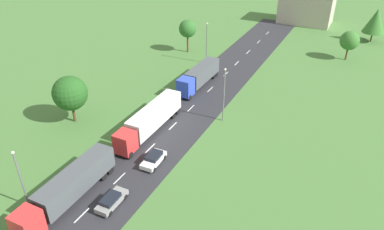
{
  "coord_description": "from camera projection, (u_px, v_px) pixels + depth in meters",
  "views": [
    {
      "loc": [
        23.79,
        -9.38,
        30.02
      ],
      "look_at": [
        1.92,
        34.34,
        1.08
      ],
      "focal_mm": 34.19,
      "sensor_mm": 36.0,
      "label": 1
    }
  ],
  "objects": [
    {
      "name": "road",
      "position": [
        148.0,
        151.0,
        50.5
      ],
      "size": [
        10.0,
        140.0,
        0.06
      ],
      "primitive_type": "cube",
      "color": "#2B2B30",
      "rests_on": "ground"
    },
    {
      "name": "lane_marking_centre",
      "position": [
        135.0,
        163.0,
        48.09
      ],
      "size": [
        0.16,
        122.91,
        0.01
      ],
      "color": "white",
      "rests_on": "road"
    },
    {
      "name": "truck_lead",
      "position": [
        68.0,
        187.0,
        41.04
      ],
      "size": [
        2.57,
        14.03,
        3.5
      ],
      "color": "red",
      "rests_on": "road"
    },
    {
      "name": "truck_second",
      "position": [
        150.0,
        119.0,
        53.64
      ],
      "size": [
        2.51,
        14.78,
        3.63
      ],
      "color": "red",
      "rests_on": "road"
    },
    {
      "name": "truck_third",
      "position": [
        199.0,
        76.0,
        66.89
      ],
      "size": [
        2.73,
        12.67,
        3.54
      ],
      "color": "blue",
      "rests_on": "road"
    },
    {
      "name": "car_second",
      "position": [
        111.0,
        200.0,
        41.09
      ],
      "size": [
        1.78,
        4.26,
        1.38
      ],
      "color": "gray",
      "rests_on": "road"
    },
    {
      "name": "car_third",
      "position": [
        154.0,
        159.0,
        47.62
      ],
      "size": [
        2.0,
        4.2,
        1.44
      ],
      "color": "white",
      "rests_on": "road"
    },
    {
      "name": "lamppost_lead",
      "position": [
        20.0,
        176.0,
        39.38
      ],
      "size": [
        0.36,
        0.36,
        7.59
      ],
      "color": "slate",
      "rests_on": "ground"
    },
    {
      "name": "lamppost_second",
      "position": [
        224.0,
        92.0,
        55.0
      ],
      "size": [
        0.36,
        0.36,
        8.87
      ],
      "color": "slate",
      "rests_on": "ground"
    },
    {
      "name": "lamppost_third",
      "position": [
        207.0,
        41.0,
        75.3
      ],
      "size": [
        0.36,
        0.36,
        8.62
      ],
      "color": "slate",
      "rests_on": "ground"
    },
    {
      "name": "tree_birch",
      "position": [
        70.0,
        93.0,
        54.86
      ],
      "size": [
        5.29,
        5.29,
        7.53
      ],
      "color": "#513823",
      "rests_on": "ground"
    },
    {
      "name": "tree_pine",
      "position": [
        376.0,
        21.0,
        86.75
      ],
      "size": [
        5.16,
        5.16,
        7.94
      ],
      "color": "#513823",
      "rests_on": "ground"
    },
    {
      "name": "tree_elm",
      "position": [
        188.0,
        29.0,
        80.62
      ],
      "size": [
        3.87,
        3.87,
        7.3
      ],
      "color": "#513823",
      "rests_on": "ground"
    },
    {
      "name": "tree_ash",
      "position": [
        350.0,
        41.0,
        77.13
      ],
      "size": [
        4.02,
        4.02,
        6.28
      ],
      "color": "#513823",
      "rests_on": "ground"
    },
    {
      "name": "distant_building",
      "position": [
        307.0,
        7.0,
        100.95
      ],
      "size": [
        13.99,
        9.46,
        8.54
      ],
      "primitive_type": "cube",
      "color": "#B2A899",
      "rests_on": "ground"
    }
  ]
}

